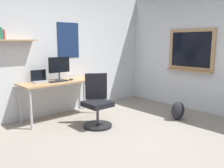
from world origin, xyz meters
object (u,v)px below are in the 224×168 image
(monitor_primary, at_px, (59,67))
(coffee_mug, at_px, (89,75))
(laptop, at_px, (40,79))
(keyboard, at_px, (59,81))
(computer_mouse, at_px, (71,79))
(office_chair, at_px, (97,104))
(desk, at_px, (61,84))
(backpack, at_px, (178,111))

(monitor_primary, bearing_deg, coffee_mug, -10.61)
(laptop, xyz_separation_m, keyboard, (0.28, -0.22, -0.04))
(computer_mouse, bearing_deg, office_chair, -86.46)
(monitor_primary, distance_m, computer_mouse, 0.35)
(monitor_primary, height_order, computer_mouse, monitor_primary)
(coffee_mug, bearing_deg, office_chair, -118.42)
(computer_mouse, bearing_deg, coffee_mug, 5.76)
(monitor_primary, relative_size, computer_mouse, 4.46)
(desk, bearing_deg, laptop, 157.89)
(coffee_mug, xyz_separation_m, backpack, (0.96, -1.61, -0.62))
(keyboard, distance_m, backpack, 2.41)
(office_chair, bearing_deg, keyboard, 112.89)
(computer_mouse, bearing_deg, monitor_primary, 132.89)
(backpack, bearing_deg, keyboard, 137.92)
(laptop, xyz_separation_m, computer_mouse, (0.56, -0.22, -0.04))
(keyboard, bearing_deg, office_chair, -67.11)
(computer_mouse, height_order, coffee_mug, coffee_mug)
(laptop, distance_m, keyboard, 0.36)
(backpack, bearing_deg, computer_mouse, 132.87)
(keyboard, relative_size, computer_mouse, 3.56)
(office_chair, height_order, monitor_primary, monitor_primary)
(desk, relative_size, coffee_mug, 17.30)
(computer_mouse, bearing_deg, desk, 159.32)
(monitor_primary, bearing_deg, laptop, 173.09)
(desk, xyz_separation_m, computer_mouse, (0.20, -0.08, 0.09))
(office_chair, height_order, laptop, laptop)
(keyboard, bearing_deg, computer_mouse, -0.00)
(monitor_primary, relative_size, backpack, 1.27)
(desk, xyz_separation_m, keyboard, (-0.08, -0.08, 0.08))
(coffee_mug, bearing_deg, computer_mouse, -174.24)
(office_chair, xyz_separation_m, computer_mouse, (-0.05, 0.78, 0.37))
(office_chair, distance_m, coffee_mug, 1.02)
(desk, relative_size, computer_mouse, 15.31)
(computer_mouse, xyz_separation_m, backpack, (1.45, -1.56, -0.59))
(keyboard, bearing_deg, coffee_mug, 3.69)
(computer_mouse, relative_size, coffee_mug, 1.13)
(office_chair, relative_size, backpack, 2.61)
(monitor_primary, xyz_separation_m, keyboard, (-0.12, -0.17, -0.26))
(coffee_mug, bearing_deg, keyboard, -176.31)
(monitor_primary, bearing_deg, computer_mouse, -47.11)
(laptop, bearing_deg, coffee_mug, -9.22)
(monitor_primary, xyz_separation_m, coffee_mug, (0.66, -0.12, -0.22))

